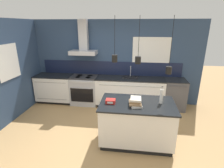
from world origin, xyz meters
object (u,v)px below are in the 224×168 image
Objects in this scene: bottle_on_island at (161,96)px; book_stack at (135,102)px; red_supply_box at (111,101)px; dishwasher at (174,94)px; oven_range at (85,90)px.

bottle_on_island reaches higher than book_stack.
bottle_on_island is at bearing 7.09° from red_supply_box.
book_stack reaches higher than dishwasher.
oven_range is 1.00× the size of dishwasher.
bottle_on_island is 0.55m from book_stack.
oven_range is at bearing 141.23° from bottle_on_island.
red_supply_box is (-1.68, -1.84, 0.49)m from dishwasher.
red_supply_box is at bearing 176.28° from book_stack.
bottle_on_island is at bearing -38.77° from oven_range.
bottle_on_island reaches higher than oven_range.
oven_range is 2.20m from red_supply_box.
book_stack is 1.90× the size of red_supply_box.
book_stack is at bearing -49.34° from oven_range.
bottle_on_island reaches higher than red_supply_box.
oven_range is 2.80m from bottle_on_island.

